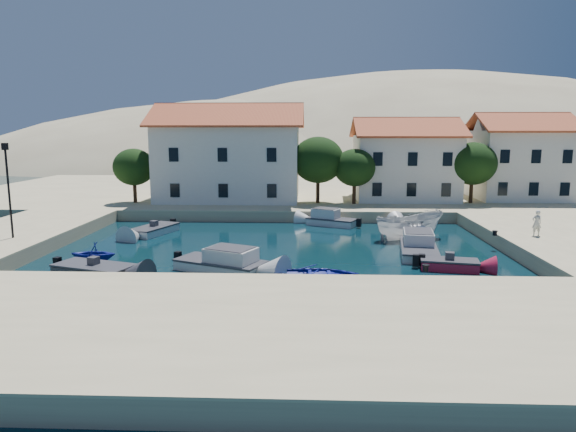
% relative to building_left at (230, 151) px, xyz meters
% --- Properties ---
extents(ground, '(400.00, 400.00, 0.00)m').
position_rel_building_left_xyz_m(ground, '(6.00, -28.00, -5.94)').
color(ground, black).
rests_on(ground, ground).
extents(quay_south, '(52.00, 12.00, 1.00)m').
position_rel_building_left_xyz_m(quay_south, '(6.00, -34.00, -5.44)').
color(quay_south, tan).
rests_on(quay_south, ground).
extents(quay_west, '(8.00, 20.00, 1.00)m').
position_rel_building_left_xyz_m(quay_west, '(-13.00, -18.00, -5.44)').
color(quay_west, tan).
rests_on(quay_west, ground).
extents(quay_north, '(80.00, 36.00, 1.00)m').
position_rel_building_left_xyz_m(quay_north, '(8.00, 10.00, -5.44)').
color(quay_north, tan).
rests_on(quay_north, ground).
extents(hills, '(254.00, 176.00, 99.00)m').
position_rel_building_left_xyz_m(hills, '(26.64, 95.62, -29.34)').
color(hills, tan).
rests_on(hills, ground).
extents(building_left, '(14.70, 9.45, 9.70)m').
position_rel_building_left_xyz_m(building_left, '(0.00, 0.00, 0.00)').
color(building_left, white).
rests_on(building_left, quay_north).
extents(building_mid, '(10.50, 8.40, 8.30)m').
position_rel_building_left_xyz_m(building_mid, '(18.00, 1.00, -0.71)').
color(building_mid, white).
rests_on(building_mid, quay_north).
extents(building_right, '(9.45, 8.40, 8.80)m').
position_rel_building_left_xyz_m(building_right, '(30.00, 2.00, -0.46)').
color(building_right, white).
rests_on(building_right, quay_north).
extents(trees, '(37.30, 5.30, 6.45)m').
position_rel_building_left_xyz_m(trees, '(10.51, -2.54, -1.10)').
color(trees, '#382314').
rests_on(trees, quay_north).
extents(lamppost, '(0.35, 0.25, 6.22)m').
position_rel_building_left_xyz_m(lamppost, '(-11.50, -20.00, -1.18)').
color(lamppost, black).
rests_on(lamppost, quay_west).
extents(bollards, '(29.36, 9.56, 0.30)m').
position_rel_building_left_xyz_m(bollards, '(8.80, -24.13, -4.79)').
color(bollards, black).
rests_on(bollards, ground).
extents(motorboat_grey_sw, '(4.89, 3.31, 1.25)m').
position_rel_building_left_xyz_m(motorboat_grey_sw, '(-3.92, -25.16, -5.64)').
color(motorboat_grey_sw, '#39393E').
rests_on(motorboat_grey_sw, ground).
extents(cabin_cruiser_south, '(5.70, 4.19, 1.60)m').
position_rel_building_left_xyz_m(cabin_cruiser_south, '(3.00, -23.93, -5.46)').
color(cabin_cruiser_south, silver).
rests_on(cabin_cruiser_south, ground).
extents(rowboat_south, '(4.82, 3.56, 0.96)m').
position_rel_building_left_xyz_m(rowboat_south, '(8.49, -25.90, -5.94)').
color(rowboat_south, '#1B2699').
rests_on(rowboat_south, ground).
extents(motorboat_red_se, '(3.47, 2.04, 1.25)m').
position_rel_building_left_xyz_m(motorboat_red_se, '(16.29, -23.24, -5.64)').
color(motorboat_red_se, maroon).
rests_on(motorboat_red_se, ground).
extents(cabin_cruiser_east, '(3.06, 5.85, 1.60)m').
position_rel_building_left_xyz_m(cabin_cruiser_east, '(15.29, -19.53, -5.46)').
color(cabin_cruiser_east, silver).
rests_on(cabin_cruiser_east, ground).
extents(boat_east, '(6.12, 4.30, 2.22)m').
position_rel_building_left_xyz_m(boat_east, '(15.63, -14.64, -5.94)').
color(boat_east, silver).
rests_on(boat_east, ground).
extents(motorboat_white_ne, '(2.61, 4.07, 1.25)m').
position_rel_building_left_xyz_m(motorboat_white_ne, '(16.34, -11.02, -5.64)').
color(motorboat_white_ne, silver).
rests_on(motorboat_white_ne, ground).
extents(rowboat_west, '(2.71, 2.34, 1.43)m').
position_rel_building_left_xyz_m(rowboat_west, '(-5.15, -22.33, -5.94)').
color(rowboat_west, '#1B2699').
rests_on(rowboat_west, ground).
extents(motorboat_white_west, '(3.28, 4.73, 1.25)m').
position_rel_building_left_xyz_m(motorboat_white_west, '(-4.01, -13.48, -5.64)').
color(motorboat_white_west, silver).
rests_on(motorboat_white_west, ground).
extents(cabin_cruiser_north, '(4.53, 3.42, 1.60)m').
position_rel_building_left_xyz_m(cabin_cruiser_north, '(10.08, -9.26, -5.46)').
color(cabin_cruiser_north, silver).
rests_on(cabin_cruiser_north, ground).
extents(pedestrian, '(0.66, 0.45, 1.75)m').
position_rel_building_left_xyz_m(pedestrian, '(23.42, -18.01, -4.06)').
color(pedestrian, silver).
rests_on(pedestrian, quay_east).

